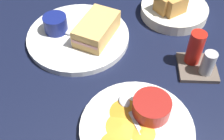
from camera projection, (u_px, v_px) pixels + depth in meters
ground_plane at (92, 60)px, 71.04cm from camera, size 110.00×110.00×3.00cm
plate_sandwich_main at (78, 37)px, 73.42cm from camera, size 26.69×26.69×1.60cm
sandwich_half_near at (97, 29)px, 70.63cm from camera, size 14.92×11.96×4.80cm
ramekin_dark_sauce at (55, 23)px, 72.15cm from camera, size 6.15×6.15×4.35cm
spoon_by_dark_ramekin at (74, 33)px, 72.57cm from camera, size 4.09×9.89×0.80cm
plate_chips_companion at (137, 128)px, 55.29cm from camera, size 22.72×22.72×1.60cm
ramekin_light_gravy at (152, 107)px, 55.39cm from camera, size 7.73×7.73×3.67cm
spoon_by_gravy_ramekin at (127, 106)px, 57.39cm from camera, size 9.57×5.50×0.80cm
plantain_chip_scatter at (130, 131)px, 53.66cm from camera, size 18.05×12.58×0.60cm
bread_basket_rear at (173, 9)px, 78.99cm from camera, size 18.95×18.95×7.98cm
condiment_caddy at (199, 58)px, 64.64cm from camera, size 9.00×9.00×9.50cm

